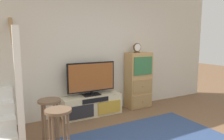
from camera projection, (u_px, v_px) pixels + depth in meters
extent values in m
cube|color=beige|center=(99.00, 51.00, 4.64)|extent=(6.40, 0.12, 2.70)
cube|color=beige|center=(92.00, 105.00, 4.43)|extent=(1.26, 0.36, 0.44)
cube|color=#232328|center=(81.00, 112.00, 4.12)|extent=(0.53, 0.02, 0.26)
cube|color=#B79333|center=(110.00, 107.00, 4.42)|extent=(0.53, 0.02, 0.26)
cube|color=black|center=(96.00, 100.00, 4.24)|extent=(0.57, 0.02, 0.09)
cube|color=black|center=(92.00, 95.00, 4.42)|extent=(0.36, 0.22, 0.02)
cylinder|color=black|center=(92.00, 93.00, 4.41)|extent=(0.05, 0.05, 0.06)
cube|color=black|center=(91.00, 77.00, 4.36)|extent=(1.04, 0.05, 0.62)
cube|color=brown|center=(92.00, 77.00, 4.34)|extent=(0.99, 0.01, 0.57)
cube|color=tan|center=(138.00, 80.00, 4.94)|extent=(0.58, 0.34, 1.30)
cube|color=#9C7949|center=(142.00, 101.00, 4.86)|extent=(0.53, 0.02, 0.30)
sphere|color=olive|center=(143.00, 102.00, 4.84)|extent=(0.03, 0.03, 0.03)
cube|color=#9C7949|center=(143.00, 86.00, 4.80)|extent=(0.53, 0.02, 0.30)
sphere|color=olive|center=(143.00, 86.00, 4.79)|extent=(0.03, 0.03, 0.03)
cube|color=#337042|center=(143.00, 66.00, 4.73)|extent=(0.49, 0.02, 0.41)
cube|color=#4C3823|center=(137.00, 52.00, 4.80)|extent=(0.12, 0.08, 0.02)
cylinder|color=brown|center=(137.00, 47.00, 4.78)|extent=(0.19, 0.04, 0.19)
cylinder|color=silver|center=(138.00, 47.00, 4.76)|extent=(0.16, 0.01, 0.16)
cube|color=white|center=(19.00, 90.00, 2.95)|extent=(0.09, 0.09, 1.80)
cube|color=#9E7547|center=(12.00, 33.00, 3.40)|extent=(0.06, 1.33, 0.99)
cylinder|color=brown|center=(68.00, 139.00, 2.67)|extent=(0.04, 0.04, 0.69)
cylinder|color=brown|center=(50.00, 136.00, 2.75)|extent=(0.04, 0.04, 0.69)
cylinder|color=brown|center=(64.00, 133.00, 2.84)|extent=(0.04, 0.04, 0.69)
cylinder|color=brown|center=(58.00, 111.00, 2.66)|extent=(0.34, 0.34, 0.03)
cylinder|color=brown|center=(45.00, 127.00, 3.07)|extent=(0.04, 0.04, 0.67)
cylinder|color=brown|center=(58.00, 124.00, 3.16)|extent=(0.04, 0.04, 0.67)
cylinder|color=brown|center=(43.00, 122.00, 3.23)|extent=(0.04, 0.04, 0.67)
cylinder|color=brown|center=(55.00, 120.00, 3.32)|extent=(0.04, 0.04, 0.67)
cylinder|color=brown|center=(49.00, 101.00, 3.14)|extent=(0.34, 0.34, 0.03)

